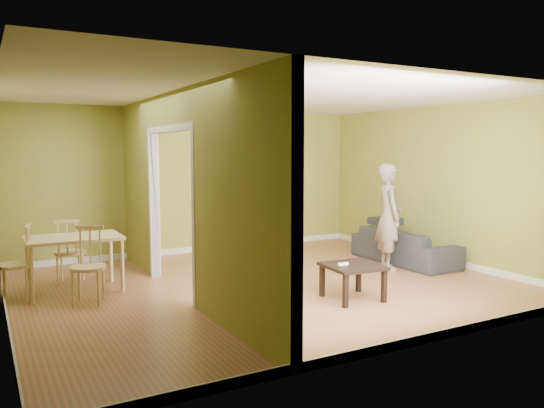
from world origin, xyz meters
The scene contains 16 objects.
room_shell centered at (0.00, 0.00, 1.30)m, with size 6.50×6.50×6.50m.
partition centered at (-1.20, 0.00, 1.30)m, with size 0.22×5.50×2.60m, color olive, non-canonical shape.
wall_speaker centered at (1.50, 2.69, 1.90)m, with size 0.10×0.10×0.10m, color black.
sofa centered at (2.70, 0.17, 0.37)m, with size 0.83×1.94×0.74m, color #343435.
person centered at (2.15, -0.06, 0.98)m, with size 0.56×0.71×1.96m, color slate.
bookshelf centered at (1.08, 2.60, 0.96)m, with size 0.81×0.35×1.91m.
paper_box_navy_a centered at (1.05, 2.56, 0.51)m, with size 0.43×0.28×0.22m, color navy.
paper_box_teal centered at (1.02, 2.56, 0.89)m, with size 0.44×0.29×0.23m, color #0F6250.
paper_box_navy_b centered at (1.07, 2.56, 1.26)m, with size 0.40×0.26×0.20m, color navy.
paper_box_navy_c centered at (1.06, 2.56, 1.50)m, with size 0.45×0.29×0.23m, color navy.
coffee_table centered at (0.59, -1.17, 0.37)m, with size 0.66×0.66×0.44m.
game_controller centered at (0.47, -1.14, 0.46)m, with size 0.14×0.04×0.03m, color white.
dining_table centered at (-2.39, 0.90, 0.66)m, with size 1.18×0.79×0.74m.
chair_left centered at (-3.10, 0.83, 0.47)m, with size 0.43×0.43×0.94m, color tan, non-canonical shape.
chair_near centered at (-2.33, 0.25, 0.47)m, with size 0.43×0.43×0.94m, color #D8B57A, non-canonical shape.
chair_far centered at (-2.36, 1.44, 0.46)m, with size 0.42×0.42×0.92m, color tan, non-canonical shape.
Camera 1 is at (-3.43, -6.35, 1.85)m, focal length 35.00 mm.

